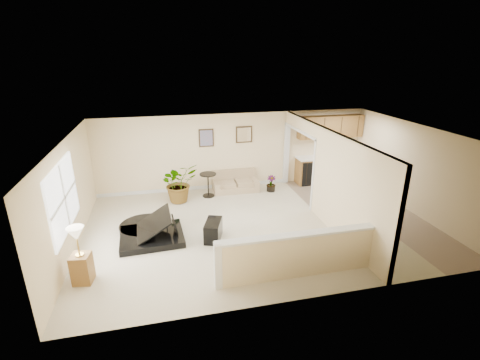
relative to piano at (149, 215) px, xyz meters
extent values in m
plane|color=beige|center=(2.81, -0.06, -0.59)|extent=(9.00, 9.00, 0.00)
cube|color=beige|center=(2.81, 2.94, 0.66)|extent=(9.00, 0.04, 2.50)
cube|color=beige|center=(2.81, -3.06, 0.66)|extent=(9.00, 0.04, 2.50)
cube|color=beige|center=(-1.69, -0.06, 0.66)|extent=(0.04, 6.00, 2.50)
cube|color=beige|center=(7.31, -0.06, 0.66)|extent=(0.04, 6.00, 2.50)
cube|color=silver|center=(2.81, -0.06, 1.91)|extent=(9.00, 6.00, 0.04)
cube|color=tan|center=(5.96, -0.06, -0.59)|extent=(2.70, 6.00, 0.01)
cube|color=beige|center=(4.61, -1.26, 0.66)|extent=(0.12, 3.60, 2.50)
cube|color=beige|center=(4.61, 1.72, 1.71)|extent=(0.12, 2.35, 0.40)
cube|color=beige|center=(2.96, -2.36, -0.12)|extent=(3.30, 0.12, 0.95)
cube|color=silver|center=(2.96, -2.36, 0.37)|extent=(3.40, 0.22, 0.05)
cube|color=silver|center=(1.31, -2.36, -0.09)|extent=(0.14, 0.14, 1.00)
cube|color=white|center=(-1.67, -0.56, 0.86)|extent=(0.05, 2.15, 1.45)
cube|color=#362613|center=(1.86, 2.92, 1.16)|extent=(0.48, 0.03, 0.58)
cube|color=#8E5A78|center=(1.86, 2.90, 1.16)|extent=(0.40, 0.01, 0.50)
cube|color=#362613|center=(3.11, 2.92, 1.21)|extent=(0.55, 0.03, 0.55)
cube|color=silver|center=(3.11, 2.90, 1.21)|extent=(0.46, 0.01, 0.46)
cube|color=olive|center=(6.11, 2.64, -0.14)|extent=(2.30, 0.60, 0.90)
cube|color=white|center=(6.11, 2.64, 0.33)|extent=(2.36, 0.65, 0.04)
cube|color=black|center=(5.31, 2.64, -0.16)|extent=(0.60, 0.60, 0.84)
cube|color=olive|center=(6.11, 2.76, 1.36)|extent=(2.30, 0.35, 0.75)
cube|color=black|center=(0.04, -0.14, 0.20)|extent=(1.56, 1.37, 0.31)
cylinder|color=black|center=(-0.12, 0.43, 0.20)|extent=(1.28, 1.28, 0.31)
cube|color=white|center=(0.93, -0.14, 0.16)|extent=(0.28, 1.04, 0.02)
cube|color=black|center=(-0.06, -0.04, 0.48)|extent=(1.24, 1.25, 0.70)
cube|color=black|center=(1.52, -0.45, -0.36)|extent=(0.57, 0.78, 0.47)
cube|color=tan|center=(2.74, 2.59, -0.39)|extent=(1.49, 0.87, 0.41)
cube|color=tan|center=(2.74, 2.91, 0.03)|extent=(1.48, 0.23, 0.43)
cube|color=tan|center=(2.09, 2.59, -0.10)|extent=(0.20, 0.84, 0.16)
cube|color=tan|center=(3.38, 2.59, -0.10)|extent=(0.20, 0.84, 0.16)
cylinder|color=black|center=(1.79, 2.26, -0.58)|extent=(0.38, 0.38, 0.03)
cylinder|color=black|center=(1.79, 2.26, -0.22)|extent=(0.04, 0.04, 0.74)
cylinder|color=black|center=(1.79, 2.26, 0.15)|extent=(0.53, 0.53, 0.03)
cylinder|color=black|center=(0.87, 2.09, -0.47)|extent=(0.35, 0.35, 0.24)
imported|color=#1B4815|center=(0.87, 2.09, 0.01)|extent=(1.35, 1.26, 1.21)
cylinder|color=black|center=(3.87, 2.22, -0.50)|extent=(0.28, 0.28, 0.19)
imported|color=#1B4815|center=(3.87, 2.22, -0.33)|extent=(0.34, 0.34, 0.54)
cube|color=olive|center=(-1.28, -1.56, -0.29)|extent=(0.41, 0.41, 0.62)
cylinder|color=#B9943D|center=(-1.28, -1.56, 0.03)|extent=(0.16, 0.16, 0.02)
cylinder|color=#B9943D|center=(-1.28, -1.56, 0.24)|extent=(0.03, 0.03, 0.41)
cone|color=#FFF0D0|center=(-1.28, -1.56, 0.49)|extent=(0.33, 0.33, 0.27)
camera|label=1|loc=(0.43, -7.97, 3.74)|focal=26.00mm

